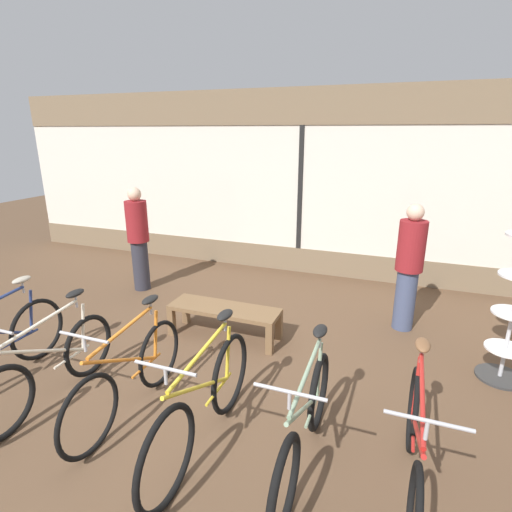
{
  "coord_description": "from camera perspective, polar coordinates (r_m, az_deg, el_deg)",
  "views": [
    {
      "loc": [
        1.73,
        -2.93,
        2.51
      ],
      "look_at": [
        0.0,
        1.71,
        0.95
      ],
      "focal_mm": 28.0,
      "sensor_mm": 36.0,
      "label": 1
    }
  ],
  "objects": [
    {
      "name": "accessory_rack",
      "position": [
        4.84,
        32.7,
        -7.63
      ],
      "size": [
        0.48,
        0.48,
        1.66
      ],
      "color": "#333333",
      "rests_on": "ground_plane"
    },
    {
      "name": "customer_by_window",
      "position": [
        6.65,
        -16.47,
        2.57
      ],
      "size": [
        0.38,
        0.38,
        1.67
      ],
      "color": "#2D2D38",
      "rests_on": "ground_plane"
    },
    {
      "name": "shop_back_wall",
      "position": [
        7.14,
        6.4,
        10.37
      ],
      "size": [
        12.0,
        0.08,
        3.2
      ],
      "color": "#7A664C",
      "rests_on": "ground_plane"
    },
    {
      "name": "bicycle_right",
      "position": [
        3.3,
        6.98,
        -23.01
      ],
      "size": [
        0.46,
        1.71,
        1.02
      ],
      "color": "black",
      "rests_on": "ground_plane"
    },
    {
      "name": "customer_near_rack",
      "position": [
        5.42,
        21.02,
        -1.29
      ],
      "size": [
        0.34,
        0.34,
        1.66
      ],
      "color": "#424C6B",
      "rests_on": "ground_plane"
    },
    {
      "name": "bicycle_center_left",
      "position": [
        3.95,
        -17.63,
        -15.96
      ],
      "size": [
        0.46,
        1.67,
        1.02
      ],
      "color": "black",
      "rests_on": "ground_plane"
    },
    {
      "name": "ground_plane",
      "position": [
        4.23,
        -8.61,
        -19.14
      ],
      "size": [
        24.0,
        24.0,
        0.0
      ],
      "primitive_type": "plane",
      "color": "brown"
    },
    {
      "name": "bicycle_far_right",
      "position": [
        3.28,
        21.62,
        -24.27
      ],
      "size": [
        0.46,
        1.75,
        1.02
      ],
      "color": "black",
      "rests_on": "ground_plane"
    },
    {
      "name": "bicycle_center_right",
      "position": [
        3.45,
        -7.45,
        -20.3
      ],
      "size": [
        0.46,
        1.8,
        1.05
      ],
      "color": "black",
      "rests_on": "ground_plane"
    },
    {
      "name": "display_bench",
      "position": [
        5.05,
        -4.55,
        -8.06
      ],
      "size": [
        1.4,
        0.44,
        0.41
      ],
      "color": "brown",
      "rests_on": "ground_plane"
    },
    {
      "name": "bicycle_left",
      "position": [
        4.38,
        -27.27,
        -13.89
      ],
      "size": [
        0.46,
        1.67,
        1.01
      ],
      "color": "black",
      "rests_on": "ground_plane"
    }
  ]
}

